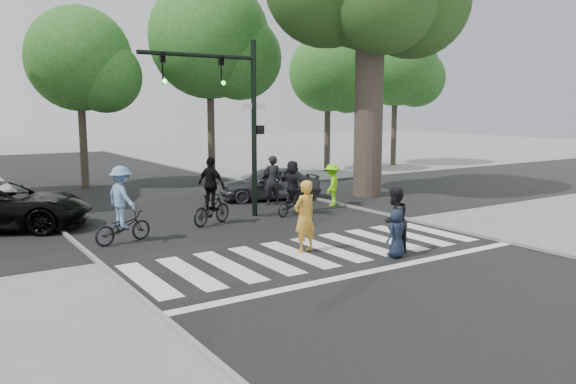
% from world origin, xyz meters
% --- Properties ---
extents(ground, '(120.00, 120.00, 0.00)m').
position_xyz_m(ground, '(0.00, 0.00, 0.00)').
color(ground, gray).
rests_on(ground, ground).
extents(road_stem, '(10.00, 70.00, 0.01)m').
position_xyz_m(road_stem, '(0.00, 5.00, 0.01)').
color(road_stem, black).
rests_on(road_stem, ground).
extents(road_cross, '(70.00, 10.00, 0.01)m').
position_xyz_m(road_cross, '(0.00, 8.00, 0.01)').
color(road_cross, black).
rests_on(road_cross, ground).
extents(curb_left, '(0.10, 70.00, 0.10)m').
position_xyz_m(curb_left, '(-5.05, 5.00, 0.05)').
color(curb_left, gray).
rests_on(curb_left, ground).
extents(curb_right, '(0.10, 70.00, 0.10)m').
position_xyz_m(curb_right, '(5.05, 5.00, 0.05)').
color(curb_right, gray).
rests_on(curb_right, ground).
extents(crosswalk, '(10.00, 3.85, 0.01)m').
position_xyz_m(crosswalk, '(0.00, 0.66, 0.01)').
color(crosswalk, silver).
rests_on(crosswalk, ground).
extents(traffic_signal, '(4.45, 0.29, 6.00)m').
position_xyz_m(traffic_signal, '(0.35, 6.20, 3.90)').
color(traffic_signal, black).
rests_on(traffic_signal, ground).
extents(bg_tree_2, '(5.04, 4.80, 8.40)m').
position_xyz_m(bg_tree_2, '(-1.76, 16.62, 5.78)').
color(bg_tree_2, brown).
rests_on(bg_tree_2, ground).
extents(bg_tree_3, '(6.30, 6.00, 10.20)m').
position_xyz_m(bg_tree_3, '(4.31, 15.27, 6.94)').
color(bg_tree_3, brown).
rests_on(bg_tree_3, ground).
extents(bg_tree_4, '(4.83, 4.60, 8.15)m').
position_xyz_m(bg_tree_4, '(12.23, 16.12, 5.64)').
color(bg_tree_4, brown).
rests_on(bg_tree_4, ground).
extents(bg_tree_5, '(5.67, 5.40, 9.30)m').
position_xyz_m(bg_tree_5, '(18.27, 16.69, 6.36)').
color(bg_tree_5, brown).
rests_on(bg_tree_5, ground).
extents(pedestrian_woman, '(0.76, 0.56, 1.90)m').
position_xyz_m(pedestrian_woman, '(-0.21, 1.12, 0.95)').
color(pedestrian_woman, gold).
rests_on(pedestrian_woman, ground).
extents(pedestrian_child, '(0.67, 0.50, 1.24)m').
position_xyz_m(pedestrian_child, '(1.40, -0.59, 0.62)').
color(pedestrian_child, '#172132').
rests_on(pedestrian_child, ground).
extents(pedestrian_adult, '(1.00, 0.87, 1.75)m').
position_xyz_m(pedestrian_adult, '(1.61, -0.28, 0.87)').
color(pedestrian_adult, black).
rests_on(pedestrian_adult, ground).
extents(cyclist_left, '(1.80, 1.23, 2.16)m').
position_xyz_m(cyclist_left, '(-3.87, 4.72, 0.94)').
color(cyclist_left, black).
rests_on(cyclist_left, ground).
extents(cyclist_mid, '(1.74, 1.11, 2.20)m').
position_xyz_m(cyclist_mid, '(-0.72, 5.63, 0.90)').
color(cyclist_mid, black).
rests_on(cyclist_mid, ground).
extents(cyclist_right, '(1.62, 1.50, 1.94)m').
position_xyz_m(cyclist_right, '(2.37, 5.57, 0.87)').
color(cyclist_right, black).
rests_on(cyclist_right, ground).
extents(car_grey, '(4.40, 2.73, 1.40)m').
position_xyz_m(car_grey, '(3.46, 8.91, 0.70)').
color(car_grey, '#38393E').
rests_on(car_grey, ground).
extents(bystander_hivis, '(1.20, 1.14, 1.63)m').
position_xyz_m(bystander_hivis, '(4.76, 6.41, 0.82)').
color(bystander_hivis, '#7DFF0C').
rests_on(bystander_hivis, ground).
extents(bystander_dark, '(0.81, 0.65, 1.93)m').
position_xyz_m(bystander_dark, '(2.94, 7.86, 0.97)').
color(bystander_dark, black).
rests_on(bystander_dark, ground).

